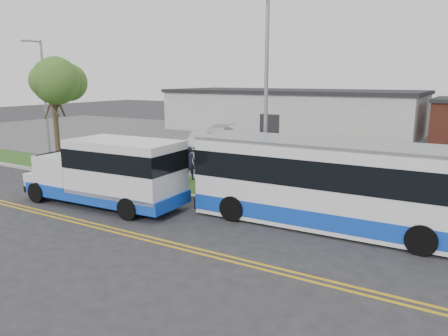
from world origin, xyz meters
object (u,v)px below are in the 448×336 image
Objects in this scene: tree_west at (53,84)px; streetlight_far at (44,92)px; pedestrian at (189,163)px; parked_car_b at (217,135)px; parked_car_a at (199,140)px; transit_bus at (347,186)px; shuttle_bus at (112,171)px; streetlight_near at (266,84)px.

streetlight_far is at bearing 151.02° from tree_west.
pedestrian reaches higher than parked_car_b.
parked_car_a is at bearing 41.57° from streetlight_far.
streetlight_far is 0.69× the size of transit_bus.
pedestrian is at bearing 86.62° from shuttle_bus.
streetlight_far reaches higher than tree_west.
pedestrian is at bearing -6.36° from streetlight_far.
tree_west is at bearing 150.36° from shuttle_bus.
tree_west is 0.88× the size of shuttle_bus.
streetlight_far reaches higher than shuttle_bus.
transit_bus is (4.40, -2.13, -3.61)m from streetlight_near.
streetlight_near reaches higher than parked_car_b.
transit_bus is (19.40, -2.60, -3.50)m from tree_west.
streetlight_near is at bearing 150.55° from pedestrian.
pedestrian is 12.85m from parked_car_b.
shuttle_bus reaches higher than pedestrian.
parked_car_a is at bearing 136.36° from streetlight_near.
tree_west is 10.80m from pedestrian.
transit_bus reaches higher than parked_car_b.
shuttle_bus is 5.65m from pedestrian.
streetlight_near is 6.08m from transit_bus.
streetlight_far reaches higher than parked_car_a.
transit_bus is at bearing -25.80° from streetlight_near.
tree_west reaches higher than parked_car_a.
transit_bus reaches higher than parked_car_a.
streetlight_near is at bearing -8.05° from streetlight_far.
transit_bus is at bearing -60.87° from parked_car_b.
tree_west is 4.62m from streetlight_far.
parked_car_a is at bearing -74.97° from pedestrian.
parked_car_b is (4.41, 12.24, -4.28)m from tree_west.
transit_bus is 3.02× the size of parked_car_a.
streetlight_near is 6.67m from pedestrian.
tree_west is 11.66m from shuttle_bus.
streetlight_far is 13.58m from parked_car_b.
parked_car_b is at bearing 129.80° from streetlight_near.
transit_bus reaches higher than shuttle_bus.
streetlight_far is 24.06m from transit_bus.
shuttle_bus is 15.66m from parked_car_a.
pedestrian is (0.03, 5.62, -0.57)m from shuttle_bus.
streetlight_near reaches higher than parked_car_a.
streetlight_far is 11.81m from parked_car_a.
tree_west is at bearing -28.98° from streetlight_far.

